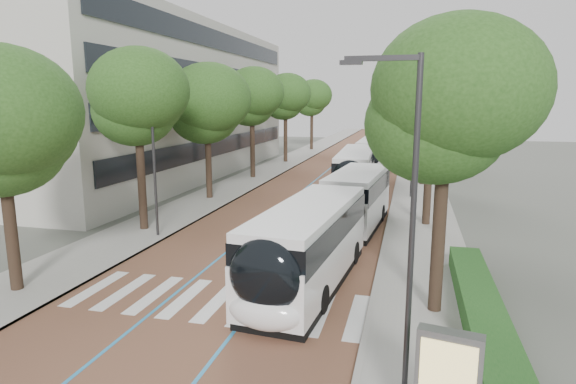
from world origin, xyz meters
name	(u,v)px	position (x,y,z in m)	size (l,w,h in m)	color
ground	(201,313)	(0.00, 0.00, 0.00)	(160.00, 160.00, 0.00)	#51544C
road	(350,164)	(0.00, 40.00, 0.01)	(11.00, 140.00, 0.02)	brown
sidewalk_left	(286,162)	(-7.50, 40.00, 0.06)	(4.00, 140.00, 0.12)	gray
sidewalk_right	(418,166)	(7.50, 40.00, 0.06)	(4.00, 140.00, 0.12)	gray
kerb_left	(301,162)	(-5.60, 40.00, 0.06)	(0.20, 140.00, 0.14)	gray
kerb_right	(400,166)	(5.60, 40.00, 0.06)	(0.20, 140.00, 0.14)	gray
zebra_crossing	(218,301)	(0.20, 1.00, 0.03)	(10.55, 3.60, 0.01)	silver
lane_line_left	(336,164)	(-1.60, 40.00, 0.02)	(0.12, 126.00, 0.01)	#2581BD
lane_line_right	(364,165)	(1.60, 40.00, 0.02)	(0.12, 126.00, 0.01)	#2581BD
office_building	(134,102)	(-19.47, 28.00, 7.00)	(18.11, 40.00, 14.00)	#9D9A91
hedge	(488,330)	(9.10, 0.00, 0.52)	(1.20, 14.00, 0.80)	#194919
streetlight_near	(405,202)	(6.62, -3.00, 4.82)	(1.82, 0.20, 8.00)	#2F2E31
streetlight_far	(411,133)	(6.62, 22.00, 4.82)	(1.82, 0.20, 8.00)	#2F2E31
lamp_post_left	(154,160)	(-6.10, 8.00, 4.12)	(0.14, 0.14, 8.00)	#2F2E31
trees_left	(238,103)	(-7.50, 24.28, 6.89)	(5.90, 60.41, 9.61)	black
trees_right	(429,112)	(7.70, 19.85, 6.34)	(5.86, 47.15, 9.14)	black
lead_bus	(333,222)	(3.38, 7.20, 1.63)	(4.05, 18.54, 3.20)	black
bus_queued_0	(355,171)	(2.47, 23.80, 1.62)	(3.03, 12.49, 3.20)	white
bus_queued_1	(373,154)	(2.80, 36.65, 1.62)	(2.58, 12.41, 3.20)	white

